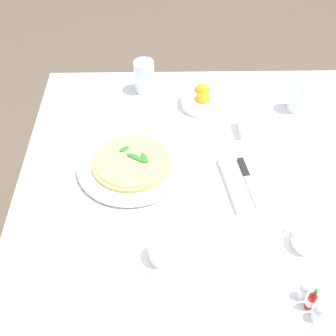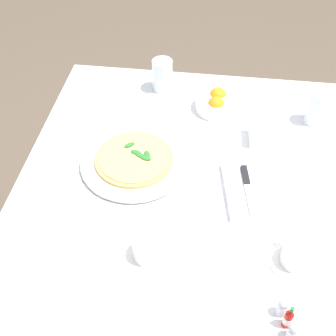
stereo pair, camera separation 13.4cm
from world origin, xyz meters
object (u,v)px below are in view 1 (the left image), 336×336
Objects in this scene: coffee_cup_near_right at (163,252)px; pepper_shaker at (304,291)px; napkin_folded at (247,182)px; menu_card at (240,125)px; pizza at (131,162)px; coffee_cup_right_edge at (306,240)px; hot_sauce_bottle at (312,300)px; pizza_plate at (131,165)px; salt_shaker at (318,313)px; citrus_bowl at (202,99)px; water_glass_center_back at (144,78)px; water_glass_left_edge at (298,97)px; dinner_knife at (248,179)px.

pepper_shaker is at bearing 71.21° from coffee_cup_near_right.
menu_card is at bearing 168.85° from napkin_folded.
pizza is 0.56m from coffee_cup_right_edge.
menu_card is (-0.64, -0.08, -0.00)m from hot_sauce_bottle.
pizza_plate is 6.01× the size of salt_shaker.
pepper_shaker is at bearing -160.35° from salt_shaker.
citrus_bowl is 0.19m from menu_card.
water_glass_center_back is 0.41m from menu_card.
water_glass_left_edge is (-0.59, 0.11, 0.03)m from coffee_cup_right_edge.
pepper_shaker reaches higher than napkin_folded.
dinner_knife is (-0.25, 0.26, -0.00)m from coffee_cup_near_right.
pizza is 2.74× the size of menu_card.
hot_sauce_bottle is at bearing -160.35° from salt_shaker.
water_glass_center_back is 0.62× the size of dinner_knife.
pepper_shaker is (0.76, 0.19, -0.00)m from citrus_bowl.
pepper_shaker is (0.73, -0.15, -0.03)m from water_glass_left_edge.
pizza_plate is 3.76× the size of menu_card.
coffee_cup_right_edge is 0.84m from water_glass_center_back.
citrus_bowl is 1.67× the size of menu_card.
pizza is at bearing -137.82° from salt_shaker.
coffee_cup_right_edge is 0.87× the size of citrus_bowl.
water_glass_left_edge is 0.34m from citrus_bowl.
menu_card is at bearing 38.21° from citrus_bowl.
coffee_cup_right_edge is 1.44× the size of menu_card.
coffee_cup_right_edge is 1.08× the size of water_glass_center_back.
coffee_cup_near_right is 0.88× the size of citrus_bowl.
coffee_cup_right_edge is at bearing 164.52° from pepper_shaker.
hot_sauce_bottle is (0.79, 0.20, 0.01)m from citrus_bowl.
hot_sauce_bottle is 0.03m from pepper_shaker.
hot_sauce_bottle reaches higher than coffee_cup_right_edge.
pizza_plate is 0.01m from pizza.
menu_card reaches higher than dinner_knife.
napkin_folded is 0.41m from hot_sauce_bottle.
dinner_knife is 0.43m from salt_shaker.
water_glass_left_edge reaches higher than napkin_folded.
pizza_plate is 2.26× the size of citrus_bowl.
dinner_knife is (0.49, 0.32, -0.03)m from water_glass_center_back.
napkin_folded is 1.59× the size of citrus_bowl.
pepper_shaker is (0.37, 0.08, 0.00)m from dinner_knife.
menu_card reaches higher than pepper_shaker.
water_glass_left_edge reaches higher than pepper_shaker.
coffee_cup_right_edge is (0.30, 0.47, 0.01)m from pizza_plate.
water_glass_left_edge is 0.79× the size of citrus_bowl.
hot_sauce_bottle is at bearing 19.65° from pepper_shaker.
pepper_shaker reaches higher than pizza.
menu_card is at bearing 114.40° from pizza_plate.
hot_sauce_bottle is at bearing 14.43° from citrus_bowl.
coffee_cup_near_right is at bearing -54.74° from napkin_folded.
dinner_knife is (0.00, 0.00, 0.01)m from napkin_folded.
salt_shaker is (0.42, 0.10, 0.00)m from dinner_knife.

